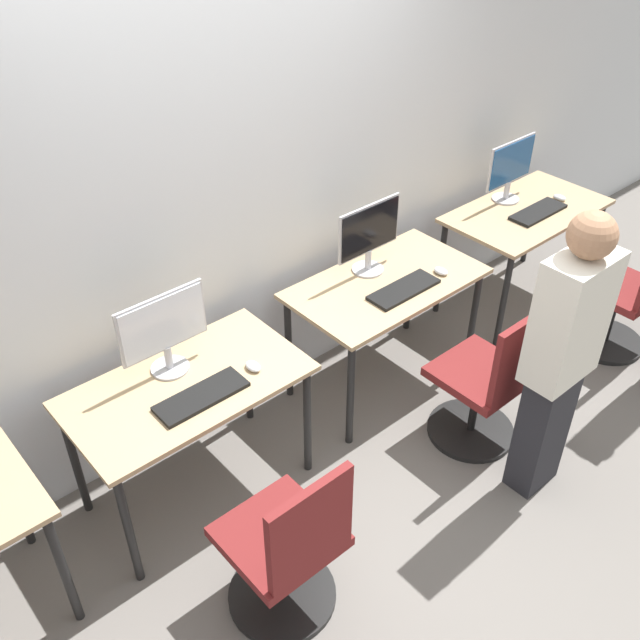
{
  "coord_description": "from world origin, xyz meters",
  "views": [
    {
      "loc": [
        -1.79,
        -1.93,
        2.88
      ],
      "look_at": [
        0.0,
        0.12,
        0.86
      ],
      "focal_mm": 40.0,
      "sensor_mm": 36.0,
      "label": 1
    }
  ],
  "objects": [
    {
      "name": "monitor_left",
      "position": [
        -0.65,
        0.45,
        0.94
      ],
      "size": [
        0.44,
        0.18,
        0.41
      ],
      "color": "#B2B2B7",
      "rests_on": "desk_left"
    },
    {
      "name": "office_chair_left",
      "position": [
        -0.72,
        -0.5,
        0.37
      ],
      "size": [
        0.48,
        0.48,
        0.89
      ],
      "color": "black",
      "rests_on": "ground_plane"
    },
    {
      "name": "wall_back",
      "position": [
        0.0,
        0.74,
        1.4
      ],
      "size": [
        12.0,
        0.05,
        2.8
      ],
      "color": "silver",
      "rests_on": "ground_plane"
    },
    {
      "name": "mouse_right",
      "position": [
        0.93,
        0.16,
        0.73
      ],
      "size": [
        0.06,
        0.09,
        0.03
      ],
      "color": "silver",
      "rests_on": "desk_right"
    },
    {
      "name": "monitor_right",
      "position": [
        0.65,
        0.46,
        0.94
      ],
      "size": [
        0.44,
        0.18,
        0.41
      ],
      "color": "#B2B2B7",
      "rests_on": "desk_right"
    },
    {
      "name": "desk_left",
      "position": [
        -0.65,
        0.31,
        0.63
      ],
      "size": [
        1.1,
        0.62,
        0.71
      ],
      "color": "tan",
      "rests_on": "ground_plane"
    },
    {
      "name": "desk_right",
      "position": [
        0.65,
        0.31,
        0.63
      ],
      "size": [
        1.1,
        0.62,
        0.71
      ],
      "color": "tan",
      "rests_on": "ground_plane"
    },
    {
      "name": "ground_plane",
      "position": [
        0.0,
        0.0,
        0.0
      ],
      "size": [
        20.0,
        20.0,
        0.0
      ],
      "primitive_type": "plane",
      "color": "slate"
    },
    {
      "name": "keyboard_left",
      "position": [
        -0.65,
        0.18,
        0.72
      ],
      "size": [
        0.43,
        0.16,
        0.02
      ],
      "color": "black",
      "rests_on": "desk_left"
    },
    {
      "name": "person_right",
      "position": [
        0.68,
        -0.76,
        0.84
      ],
      "size": [
        0.36,
        0.2,
        1.55
      ],
      "color": "#232328",
      "rests_on": "ground_plane"
    },
    {
      "name": "keyboard_right",
      "position": [
        0.65,
        0.18,
        0.72
      ],
      "size": [
        0.43,
        0.16,
        0.02
      ],
      "color": "black",
      "rests_on": "desk_right"
    },
    {
      "name": "desk_far_right",
      "position": [
        1.95,
        0.31,
        0.63
      ],
      "size": [
        1.1,
        0.62,
        0.71
      ],
      "color": "tan",
      "rests_on": "ground_plane"
    },
    {
      "name": "office_chair_right",
      "position": [
        0.71,
        -0.4,
        0.37
      ],
      "size": [
        0.48,
        0.48,
        0.89
      ],
      "color": "black",
      "rests_on": "ground_plane"
    },
    {
      "name": "monitor_far_right",
      "position": [
        1.95,
        0.49,
        0.94
      ],
      "size": [
        0.44,
        0.18,
        0.41
      ],
      "color": "#B2B2B7",
      "rests_on": "desk_far_right"
    },
    {
      "name": "keyboard_far_right",
      "position": [
        1.95,
        0.23,
        0.72
      ],
      "size": [
        0.43,
        0.16,
        0.02
      ],
      "color": "black",
      "rests_on": "desk_far_right"
    },
    {
      "name": "mouse_left",
      "position": [
        -0.36,
        0.19,
        0.73
      ],
      "size": [
        0.06,
        0.09,
        0.03
      ],
      "color": "silver",
      "rests_on": "desk_left"
    },
    {
      "name": "office_chair_far_right",
      "position": [
        2.0,
        -0.45,
        0.37
      ],
      "size": [
        0.48,
        0.48,
        0.89
      ],
      "color": "black",
      "rests_on": "ground_plane"
    },
    {
      "name": "mouse_far_right",
      "position": [
        2.21,
        0.25,
        0.73
      ],
      "size": [
        0.06,
        0.09,
        0.03
      ],
      "color": "silver",
      "rests_on": "desk_far_right"
    }
  ]
}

